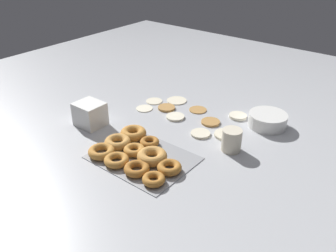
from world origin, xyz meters
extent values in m
plane|color=#B2B5BA|center=(0.00, 0.00, 0.00)|extent=(3.00, 3.00, 0.00)
cylinder|color=silver|center=(-0.03, 0.06, 0.01)|extent=(0.09, 0.09, 0.01)
cylinder|color=beige|center=(0.25, 0.06, 0.01)|extent=(0.10, 0.10, 0.01)
cylinder|color=#B27F42|center=(0.01, 0.19, 0.00)|extent=(0.09, 0.09, 0.01)
cylinder|color=beige|center=(0.16, 0.00, 0.01)|extent=(0.09, 0.09, 0.01)
cylinder|color=#B27F42|center=(0.13, 0.12, 0.01)|extent=(0.09, 0.09, 0.01)
cylinder|color=beige|center=(-0.22, 0.13, 0.00)|extent=(0.09, 0.09, 0.01)
cylinder|color=beige|center=(-0.14, 0.21, 0.00)|extent=(0.10, 0.10, 0.01)
cylinder|color=silver|center=(0.20, 0.25, 0.01)|extent=(0.08, 0.08, 0.01)
cylinder|color=#B27F42|center=(-0.12, 0.11, 0.01)|extent=(0.09, 0.09, 0.01)
cylinder|color=silver|center=(-0.21, 0.04, 0.00)|extent=(0.08, 0.08, 0.01)
cube|color=#93969B|center=(0.08, -0.29, 0.00)|extent=(0.39, 0.30, 0.01)
torus|color=#C68438|center=(-0.06, -0.38, 0.02)|extent=(0.11, 0.11, 0.03)
torus|color=#C68438|center=(0.03, -0.39, 0.02)|extent=(0.10, 0.10, 0.03)
torus|color=#AD6B28|center=(0.13, -0.38, 0.02)|extent=(0.10, 0.10, 0.03)
torus|color=#B7752D|center=(0.22, -0.39, 0.02)|extent=(0.08, 0.08, 0.03)
torus|color=#D19347|center=(-0.06, -0.30, 0.02)|extent=(0.11, 0.11, 0.03)
torus|color=#C68438|center=(0.03, -0.29, 0.02)|extent=(0.09, 0.09, 0.03)
torus|color=#D19347|center=(0.13, -0.29, 0.03)|extent=(0.12, 0.12, 0.04)
torus|color=#B7752D|center=(0.22, -0.30, 0.02)|extent=(0.09, 0.09, 0.03)
torus|color=#C68438|center=(-0.05, -0.21, 0.02)|extent=(0.11, 0.11, 0.04)
torus|color=#AD6B28|center=(0.04, -0.21, 0.02)|extent=(0.08, 0.08, 0.02)
cylinder|color=white|center=(0.35, 0.25, 0.03)|extent=(0.17, 0.17, 0.06)
cube|color=white|center=(-0.29, -0.24, 0.01)|extent=(0.13, 0.11, 0.02)
cube|color=white|center=(-0.29, -0.24, 0.03)|extent=(0.13, 0.11, 0.02)
cube|color=white|center=(-0.29, -0.24, 0.05)|extent=(0.13, 0.11, 0.02)
cube|color=white|center=(-0.29, -0.24, 0.08)|extent=(0.13, 0.11, 0.02)
cube|color=white|center=(-0.29, -0.24, 0.10)|extent=(0.13, 0.11, 0.02)
cylinder|color=beige|center=(0.32, -0.03, 0.05)|extent=(0.08, 0.08, 0.09)
camera|label=1|loc=(0.88, -1.14, 0.80)|focal=38.00mm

